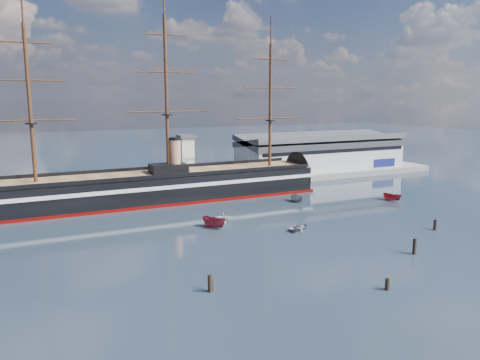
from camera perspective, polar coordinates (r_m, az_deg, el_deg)
name	(u,v)px	position (r m, az deg, el deg)	size (l,w,h in m)	color
ground	(218,213)	(116.85, -2.67, -4.08)	(600.00, 600.00, 0.00)	#19222E
quay	(204,185)	(153.13, -4.35, -0.66)	(180.00, 18.00, 2.00)	slate
warehouse	(321,152)	(177.72, 9.79, 3.35)	(63.00, 21.00, 11.60)	#B7BABC
quay_tower	(186,158)	(146.46, -6.55, 2.67)	(5.00, 5.00, 15.00)	silver
warship	(156,187)	(131.30, -10.22, -0.83)	(112.95, 17.04, 53.94)	black
motorboat_a	(214,228)	(104.61, -3.17, -5.81)	(7.52, 2.76, 3.01)	maroon
motorboat_b	(299,230)	(103.46, 7.21, -6.06)	(3.61, 1.44, 1.68)	gray
motorboat_c	(297,202)	(130.22, 6.91, -2.65)	(6.48, 2.38, 2.59)	slate
motorboat_d	(224,222)	(109.33, -1.94, -5.09)	(6.50, 2.82, 2.38)	silver
motorboat_f	(392,201)	(137.41, 18.04, -2.40)	(6.46, 2.37, 2.58)	maroon
piling_near_left	(210,292)	(72.02, -3.68, -13.46)	(0.64, 0.64, 3.40)	black
piling_near_mid	(387,290)	(75.83, 17.46, -12.67)	(0.64, 0.64, 2.62)	black
piling_near_right	(414,254)	(93.30, 20.44, -8.48)	(0.64, 0.64, 3.76)	black
piling_far_right	(435,230)	(111.13, 22.64, -5.64)	(0.64, 0.64, 3.10)	black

